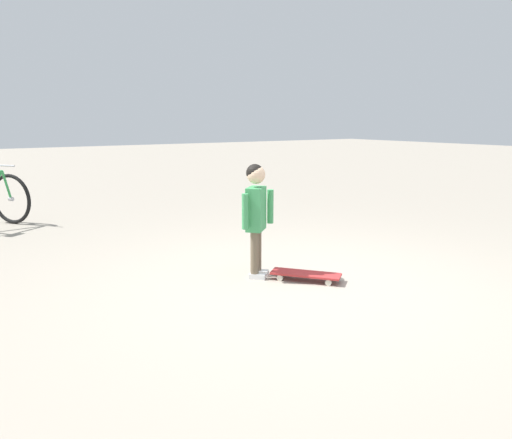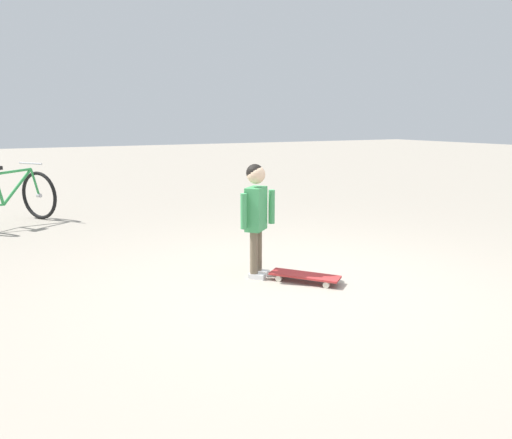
{
  "view_description": "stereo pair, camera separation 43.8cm",
  "coord_description": "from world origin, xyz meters",
  "views": [
    {
      "loc": [
        -2.68,
        -3.2,
        1.45
      ],
      "look_at": [
        -0.21,
        0.51,
        0.55
      ],
      "focal_mm": 34.62,
      "sensor_mm": 36.0,
      "label": 1
    },
    {
      "loc": [
        -2.31,
        -3.42,
        1.45
      ],
      "look_at": [
        -0.21,
        0.51,
        0.55
      ],
      "focal_mm": 34.62,
      "sensor_mm": 36.0,
      "label": 2
    }
  ],
  "objects": [
    {
      "name": "ground_plane",
      "position": [
        0.0,
        0.0,
        0.0
      ],
      "size": [
        50.0,
        50.0,
        0.0
      ],
      "primitive_type": "plane",
      "color": "#9E9384"
    },
    {
      "name": "child_person",
      "position": [
        -0.21,
        0.5,
        0.66
      ],
      "size": [
        0.4,
        0.27,
        1.06
      ],
      "color": "brown",
      "rests_on": "ground"
    },
    {
      "name": "skateboard",
      "position": [
        0.1,
        0.16,
        0.06
      ],
      "size": [
        0.55,
        0.62,
        0.07
      ],
      "color": "#B22D2D",
      "rests_on": "ground"
    }
  ]
}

